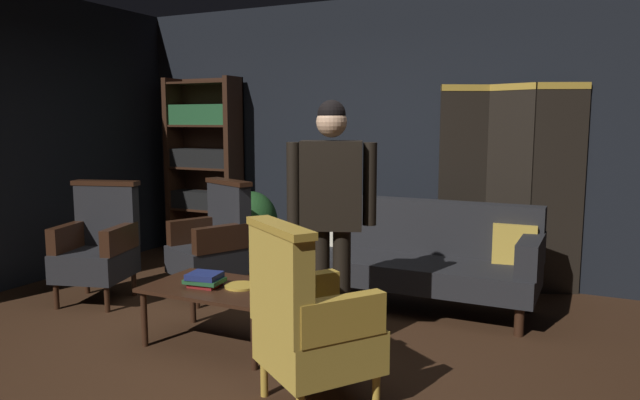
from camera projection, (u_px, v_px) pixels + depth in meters
The scene contains 16 objects.
ground_plane at pixel (269, 351), 4.02m from camera, with size 10.00×10.00×0.00m, color #331E11.
back_wall at pixel (390, 137), 6.01m from camera, with size 7.20×0.10×2.80m, color black.
side_wall_left at pixel (31, 138), 5.65m from camera, with size 0.10×3.60×2.80m, color black.
folding_screen at pixel (509, 184), 5.39m from camera, with size 1.27×0.27×1.90m.
bookshelf at pixel (205, 163), 6.75m from camera, with size 0.90×0.32×2.05m.
velvet_couch at pixel (411, 252), 5.01m from camera, with size 2.12×0.78×0.88m.
coffee_table at pixel (220, 292), 4.11m from camera, with size 1.00×0.64×0.42m.
armchair_gilt_accent at pixel (308, 321), 3.18m from camera, with size 0.81×0.81×1.04m.
armchair_wing_left at pixel (214, 242), 5.24m from camera, with size 0.77×0.76×1.04m.
armchair_wing_right at pixel (98, 245), 5.10m from camera, with size 0.72×0.71×1.04m.
standing_figure at pixel (331, 204), 3.85m from camera, with size 0.56×0.34×1.70m.
potted_plant at pixel (252, 225), 6.14m from camera, with size 0.54×0.54×0.84m.
book_red_leather at pixel (205, 285), 4.09m from camera, with size 0.20×0.15×0.03m, color maroon.
book_green_cloth at pixel (205, 281), 4.08m from camera, with size 0.25×0.18×0.03m, color #1E4C28.
book_navy_cloth at pixel (204, 276), 4.08m from camera, with size 0.22×0.19×0.04m, color navy.
brass_tray at pixel (241, 286), 4.07m from camera, with size 0.23×0.23×0.02m, color gold.
Camera 1 is at (1.98, -3.31, 1.57)m, focal length 32.92 mm.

